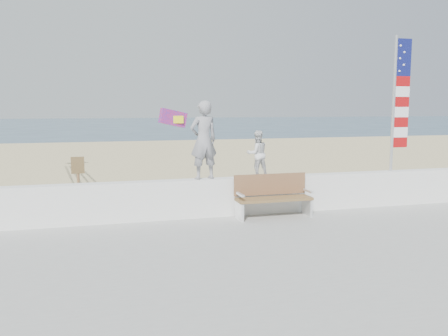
{
  "coord_description": "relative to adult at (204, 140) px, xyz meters",
  "views": [
    {
      "loc": [
        -2.75,
        -8.75,
        2.77
      ],
      "look_at": [
        0.2,
        1.8,
        1.35
      ],
      "focal_mm": 38.0,
      "sensor_mm": 36.0,
      "label": 1
    }
  ],
  "objects": [
    {
      "name": "child",
      "position": [
        1.33,
        0.0,
        -0.35
      ],
      "size": [
        0.58,
        0.47,
        1.12
      ],
      "primitive_type": "imported",
      "rotation": [
        0.0,
        0.0,
        3.22
      ],
      "color": "silver",
      "rests_on": "seawall"
    },
    {
      "name": "sign",
      "position": [
        -2.87,
        1.45,
        -1.05
      ],
      "size": [
        0.32,
        0.07,
        1.46
      ],
      "color": "olive",
      "rests_on": "sand"
    },
    {
      "name": "ground",
      "position": [
        0.24,
        -2.0,
        -2.0
      ],
      "size": [
        220.0,
        220.0,
        0.0
      ],
      "primitive_type": "plane",
      "color": "#2F4A5F",
      "rests_on": "ground"
    },
    {
      "name": "adult",
      "position": [
        0.0,
        0.0,
        0.0
      ],
      "size": [
        0.74,
        0.56,
        1.83
      ],
      "primitive_type": "imported",
      "rotation": [
        0.0,
        0.0,
        3.33
      ],
      "color": "gray",
      "rests_on": "seawall"
    },
    {
      "name": "boardwalk",
      "position": [
        0.24,
        -6.0,
        -1.87
      ],
      "size": [
        50.0,
        12.4,
        0.1
      ],
      "primitive_type": "cube",
      "color": "#A6A6A1",
      "rests_on": "sand"
    },
    {
      "name": "seawall",
      "position": [
        0.24,
        0.0,
        -1.37
      ],
      "size": [
        30.0,
        0.35,
        0.9
      ],
      "primitive_type": "cube",
      "color": "white",
      "rests_on": "boardwalk"
    },
    {
      "name": "flag",
      "position": [
        5.2,
        -0.0,
        1.0
      ],
      "size": [
        0.5,
        0.08,
        3.5
      ],
      "color": "silver",
      "rests_on": "seawall"
    },
    {
      "name": "bench",
      "position": [
        1.56,
        -0.45,
        -1.31
      ],
      "size": [
        1.8,
        0.57,
        1.0
      ],
      "color": "olive",
      "rests_on": "boardwalk"
    },
    {
      "name": "parafoil_kite",
      "position": [
        -0.04,
        3.87,
        0.42
      ],
      "size": [
        0.93,
        0.43,
        0.62
      ],
      "color": "red",
      "rests_on": "ground"
    },
    {
      "name": "sand",
      "position": [
        0.24,
        7.0,
        -1.96
      ],
      "size": [
        90.0,
        40.0,
        0.08
      ],
      "primitive_type": "cube",
      "color": "#CCBB88",
      "rests_on": "ground"
    }
  ]
}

